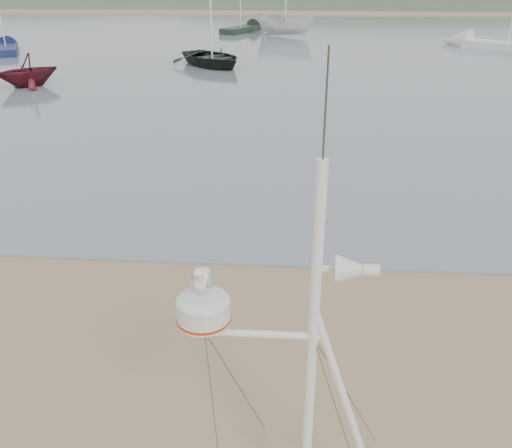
# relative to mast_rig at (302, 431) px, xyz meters

# --- Properties ---
(ground) EXTENTS (560.00, 560.00, 0.00)m
(ground) POSITION_rel_mast_rig_xyz_m (-2.41, 1.50, -1.23)
(ground) COLOR #8C6D50
(ground) RESTS_ON ground
(sandbar) EXTENTS (560.00, 7.00, 0.07)m
(sandbar) POSITION_rel_mast_rig_xyz_m (-2.41, 71.50, -1.15)
(sandbar) COLOR #8C6D50
(sandbar) RESTS_ON water
(hill_ridge) EXTENTS (620.00, 180.00, 80.00)m
(hill_ridge) POSITION_rel_mast_rig_xyz_m (16.10, 236.50, -20.92)
(hill_ridge) COLOR #243415
(hill_ridge) RESTS_ON ground
(mast_rig) EXTENTS (2.25, 2.40, 5.08)m
(mast_rig) POSITION_rel_mast_rig_xyz_m (0.00, 0.00, 0.00)
(mast_rig) COLOR silver
(mast_rig) RESTS_ON ground
(boat_dark) EXTENTS (3.46, 3.21, 5.13)m
(boat_dark) POSITION_rel_mast_rig_xyz_m (-5.38, 29.71, 1.38)
(boat_dark) COLOR black
(boat_dark) RESTS_ON water
(boat_red) EXTENTS (3.06, 3.05, 3.11)m
(boat_red) POSITION_rel_mast_rig_xyz_m (-13.82, 22.90, 0.37)
(boat_red) COLOR #50121C
(boat_red) RESTS_ON water
(boat_white) EXTENTS (2.62, 2.59, 5.32)m
(boat_white) POSITION_rel_mast_rig_xyz_m (-1.33, 45.87, 1.47)
(boat_white) COLOR silver
(boat_white) RESTS_ON water
(sailboat_white_near) EXTENTS (7.64, 6.56, 8.05)m
(sailboat_white_near) POSITION_rel_mast_rig_xyz_m (13.41, 40.16, -0.93)
(sailboat_white_near) COLOR silver
(sailboat_white_near) RESTS_ON ground
(sailboat_blue_near) EXTENTS (3.80, 6.02, 5.96)m
(sailboat_blue_near) POSITION_rel_mast_rig_xyz_m (-21.28, 35.40, -0.92)
(sailboat_blue_near) COLOR #141C47
(sailboat_blue_near) RESTS_ON ground
(sailboat_dark_mid) EXTENTS (4.20, 6.54, 6.47)m
(sailboat_dark_mid) POSITION_rel_mast_rig_xyz_m (-4.83, 50.11, -0.92)
(sailboat_dark_mid) COLOR black
(sailboat_dark_mid) RESTS_ON ground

